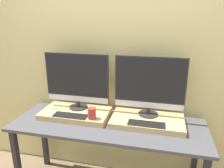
{
  "coord_description": "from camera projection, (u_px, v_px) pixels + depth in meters",
  "views": [
    {
      "loc": [
        0.46,
        -1.45,
        1.75
      ],
      "look_at": [
        0.0,
        0.48,
        1.12
      ],
      "focal_mm": 35.0,
      "sensor_mm": 36.0,
      "label": 1
    }
  ],
  "objects": [
    {
      "name": "keyboard_right",
      "position": [
        146.0,
        124.0,
        1.9
      ],
      "size": [
        0.32,
        0.11,
        0.01
      ],
      "color": "#2D2D2D",
      "rests_on": "wooden_riser_right"
    },
    {
      "name": "keyboard_left",
      "position": [
        70.0,
        115.0,
        2.06
      ],
      "size": [
        0.32,
        0.11,
        0.01
      ],
      "color": "#2D2D2D",
      "rests_on": "wooden_riser_left"
    },
    {
      "name": "mug",
      "position": [
        92.0,
        113.0,
        2.0
      ],
      "size": [
        0.08,
        0.08,
        0.1
      ],
      "color": "#9E332D",
      "rests_on": "wooden_riser_left"
    },
    {
      "name": "workbench",
      "position": [
        108.0,
        132.0,
        2.06
      ],
      "size": [
        1.8,
        0.62,
        0.78
      ],
      "color": "#47474C",
      "rests_on": "ground_plane"
    },
    {
      "name": "wooden_riser_left",
      "position": [
        76.0,
        113.0,
        2.19
      ],
      "size": [
        0.67,
        0.37,
        0.05
      ],
      "color": "tan",
      "rests_on": "workbench"
    },
    {
      "name": "wall_back",
      "position": [
        117.0,
        61.0,
        2.23
      ],
      "size": [
        8.0,
        0.04,
        2.6
      ],
      "color": "#DBC684",
      "rests_on": "ground_plane"
    },
    {
      "name": "monitor_right",
      "position": [
        150.0,
        85.0,
        2.0
      ],
      "size": [
        0.65,
        0.19,
        0.56
      ],
      "color": "#282828",
      "rests_on": "wooden_riser_right"
    },
    {
      "name": "wooden_riser_right",
      "position": [
        147.0,
        121.0,
        2.03
      ],
      "size": [
        0.67,
        0.37,
        0.05
      ],
      "color": "tan",
      "rests_on": "workbench"
    },
    {
      "name": "monitor_left",
      "position": [
        77.0,
        80.0,
        2.16
      ],
      "size": [
        0.65,
        0.19,
        0.56
      ],
      "color": "#282828",
      "rests_on": "wooden_riser_left"
    }
  ]
}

